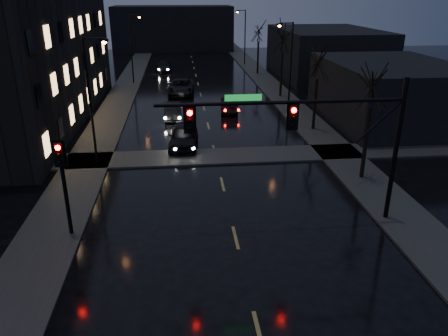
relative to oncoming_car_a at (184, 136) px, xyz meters
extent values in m
cube|color=#2D2D2B|center=(-6.38, 14.16, -0.78)|extent=(3.00, 140.00, 0.12)
cube|color=#2D2D2B|center=(10.62, 14.16, -0.78)|extent=(3.00, 140.00, 0.12)
cube|color=#2D2D2B|center=(2.12, -2.34, -0.78)|extent=(40.00, 3.00, 0.12)
cube|color=black|center=(-14.38, 9.16, 5.16)|extent=(12.00, 30.00, 12.00)
cube|color=black|center=(17.62, 5.16, 1.66)|extent=(10.00, 14.00, 5.00)
cube|color=black|center=(19.12, 27.16, 2.16)|extent=(12.00, 18.00, 6.00)
cube|color=black|center=(-0.88, 57.16, 3.16)|extent=(22.00, 10.00, 8.00)
cylinder|color=black|center=(9.72, -11.84, 2.66)|extent=(0.22, 0.22, 7.00)
cylinder|color=black|center=(4.22, -11.84, 5.16)|extent=(11.00, 0.16, 0.16)
cylinder|color=black|center=(8.72, -11.84, 4.16)|extent=(2.05, 0.10, 2.05)
cube|color=#0C591E|center=(2.52, -11.84, 5.41)|extent=(1.60, 0.04, 0.28)
cube|color=black|center=(0.22, -11.84, 4.51)|extent=(0.35, 0.28, 1.05)
sphere|color=#FF0705|center=(0.22, -12.00, 4.84)|extent=(0.22, 0.22, 0.22)
cube|color=black|center=(4.72, -11.84, 4.51)|extent=(0.35, 0.28, 1.05)
sphere|color=#FF0705|center=(4.72, -12.00, 4.84)|extent=(0.22, 0.22, 0.22)
cylinder|color=black|center=(-5.38, -11.84, 1.36)|extent=(0.18, 0.18, 4.40)
cube|color=black|center=(-5.38, -11.84, 3.16)|extent=(0.35, 0.28, 1.05)
sphere|color=#FF0705|center=(-5.38, -12.00, 3.49)|extent=(0.22, 0.22, 0.22)
cylinder|color=black|center=(10.52, -6.84, 1.36)|extent=(0.24, 0.24, 4.40)
cylinder|color=black|center=(10.52, 3.16, 1.23)|extent=(0.24, 0.24, 4.12)
cylinder|color=black|center=(10.52, 15.16, 1.50)|extent=(0.24, 0.24, 4.68)
cylinder|color=black|center=(10.52, 29.16, 1.31)|extent=(0.24, 0.24, 4.29)
cylinder|color=black|center=(-5.68, -2.84, 3.16)|extent=(0.16, 0.16, 8.00)
cylinder|color=black|center=(-5.08, -2.84, 7.06)|extent=(1.20, 0.10, 0.10)
cube|color=black|center=(-4.48, -2.84, 6.96)|extent=(0.50, 0.25, 0.15)
sphere|color=orange|center=(-4.48, -2.84, 6.86)|extent=(0.28, 0.28, 0.28)
cylinder|color=black|center=(-5.68, 24.16, 3.16)|extent=(0.16, 0.16, 8.00)
cylinder|color=black|center=(-5.08, 24.16, 7.06)|extent=(1.20, 0.10, 0.10)
cube|color=black|center=(-4.48, 24.16, 6.96)|extent=(0.50, 0.25, 0.15)
sphere|color=orange|center=(-4.48, 24.16, 6.86)|extent=(0.28, 0.28, 0.28)
cylinder|color=black|center=(9.92, 9.16, 3.16)|extent=(0.16, 0.16, 8.00)
cylinder|color=black|center=(9.32, 9.16, 7.06)|extent=(1.20, 0.10, 0.10)
cube|color=black|center=(8.72, 9.16, 6.96)|extent=(0.50, 0.25, 0.15)
sphere|color=orange|center=(8.72, 9.16, 6.86)|extent=(0.28, 0.28, 0.28)
cylinder|color=black|center=(9.92, 37.16, 3.16)|extent=(0.16, 0.16, 8.00)
cylinder|color=black|center=(9.32, 37.16, 7.06)|extent=(1.20, 0.10, 0.10)
cube|color=black|center=(8.72, 37.16, 6.96)|extent=(0.50, 0.25, 0.15)
sphere|color=orange|center=(8.72, 37.16, 6.86)|extent=(0.28, 0.28, 0.28)
imported|color=black|center=(0.00, 0.00, 0.00)|extent=(2.37, 5.05, 1.67)
imported|color=black|center=(-0.84, 7.77, -0.15)|extent=(1.54, 4.19, 1.37)
imported|color=black|center=(0.04, 17.55, -0.02)|extent=(3.03, 6.03, 1.64)
imported|color=black|center=(-2.22, 32.58, -0.14)|extent=(2.13, 4.85, 1.38)
imported|color=black|center=(4.39, 9.62, -0.11)|extent=(1.89, 4.50, 1.45)
camera|label=1|loc=(-0.18, -29.99, 9.60)|focal=35.00mm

